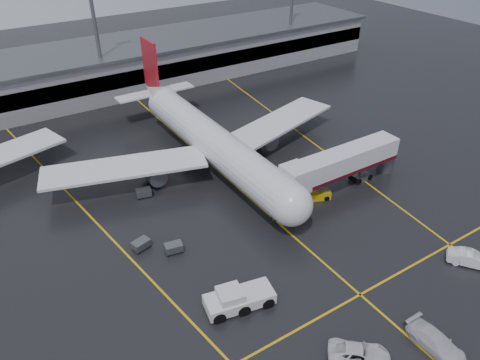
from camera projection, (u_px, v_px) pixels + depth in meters
ground at (244, 194)px, 63.09m from camera, size 220.00×220.00×0.00m
apron_line_centre at (244, 194)px, 63.09m from camera, size 0.25×90.00×0.02m
apron_line_stop at (360, 295)px, 47.49m from camera, size 60.00×0.25×0.02m
apron_line_left at (78, 203)px, 61.12m from camera, size 9.99×69.35×0.02m
apron_line_right at (301, 134)px, 78.34m from camera, size 7.57×69.64×0.02m
terminal at (118, 66)px, 94.76m from camera, size 122.00×19.00×8.60m
light_mast_mid at (95, 25)px, 82.80m from camera, size 3.00×1.20×25.45m
main_airliner at (209, 139)px, 67.70m from camera, size 48.80×45.60×14.10m
jet_bridge at (342, 164)px, 62.09m from camera, size 19.90×3.40×6.05m
pushback_tractor at (238, 299)px, 45.70m from camera, size 7.37×4.17×2.49m
belt_loader at (316, 195)px, 61.82m from camera, size 3.98×2.71×2.32m
service_van_a at (359, 354)px, 40.58m from camera, size 5.82×5.57×1.53m
service_van_b at (436, 343)px, 41.52m from camera, size 2.34×5.75×1.67m
service_van_c at (471, 259)px, 50.85m from camera, size 4.45×5.13×1.67m
baggage_cart_a at (174, 247)px, 52.76m from camera, size 2.21×1.65×1.12m
baggage_cart_b at (141, 244)px, 53.25m from camera, size 2.27×1.78×1.12m
baggage_cart_c at (144, 193)px, 62.20m from camera, size 2.22×1.67×1.12m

